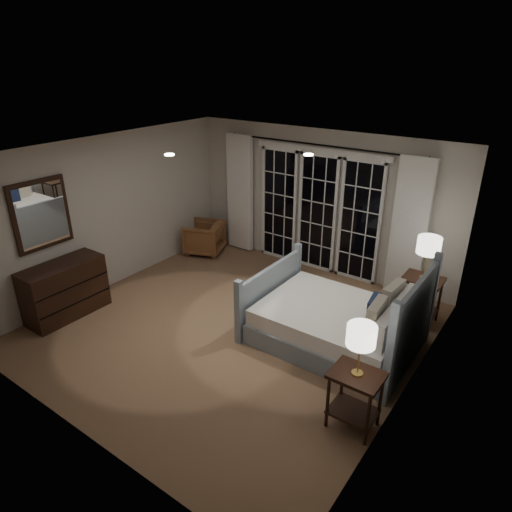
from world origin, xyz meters
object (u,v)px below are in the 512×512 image
Objects in this scene: lamp_right at (429,246)px; nightstand_left at (355,392)px; dresser at (65,290)px; lamp_left at (361,336)px; nightstand_right at (421,293)px; armchair at (204,238)px; bed at (338,323)px.

nightstand_left is at bearing -87.77° from lamp_right.
dresser is (-4.36, -2.89, -0.79)m from lamp_right.
lamp_right reaches higher than dresser.
lamp_left reaches higher than nightstand_left.
nightstand_right is (-0.10, 2.48, 0.02)m from nightstand_left.
lamp_left reaches higher than armchair.
lamp_right is (0.71, 1.21, 0.89)m from bed.
bed is at bearing 24.78° from dresser.
lamp_right is at bearing 67.59° from armchair.
dresser reaches higher than armchair.
nightstand_left is 1.08× the size of lamp_right.
armchair is at bearing 87.49° from dresser.
bed is 3.38× the size of lamp_right.
armchair is at bearing 149.53° from lamp_left.
bed is at bearing -120.60° from nightstand_right.
dresser is at bearing -146.46° from lamp_right.
nightstand_left is 2.60m from lamp_right.
nightstand_right is 1.24× the size of lamp_left.
nightstand_left is 0.98× the size of armchair.
lamp_left is at bearing -87.77° from lamp_right.
bed is at bearing -120.60° from lamp_right.
dresser is at bearing -146.46° from nightstand_right.
bed is 1.66m from lamp_right.
bed reaches higher than armchair.
nightstand_left is (0.81, -1.27, 0.13)m from bed.
bed is 1.41m from nightstand_right.
lamp_right is (-0.10, 2.48, 0.07)m from lamp_left.
lamp_left reaches higher than nightstand_right.
armchair is at bearing 149.53° from nightstand_left.
armchair is 2.96m from dresser.
nightstand_right reaches higher than nightstand_left.
nightstand_left is at bearing 180.00° from lamp_left.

